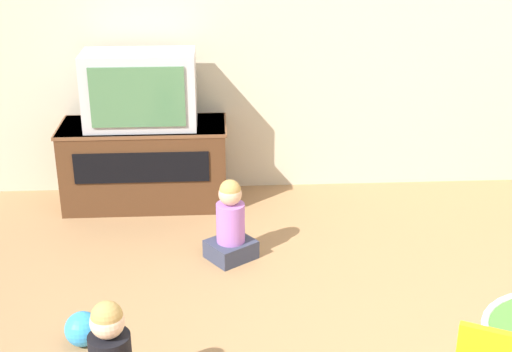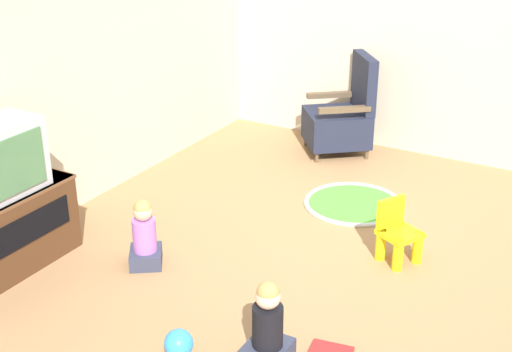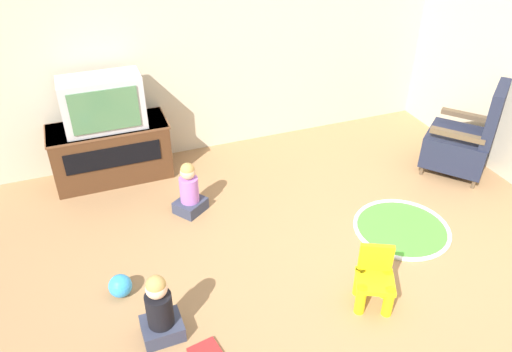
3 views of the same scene
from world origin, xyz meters
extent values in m
plane|color=#9E754C|center=(0.00, 0.00, 0.00)|extent=(30.00, 30.00, 0.00)
cube|color=beige|center=(-0.25, 2.47, 1.35)|extent=(5.50, 0.12, 2.71)
cube|color=#4C2D19|center=(-1.30, 2.15, 0.29)|extent=(1.11, 0.47, 0.58)
cube|color=brown|center=(-1.30, 2.15, 0.57)|extent=(1.14, 0.48, 0.02)
cube|color=black|center=(-1.30, 1.92, 0.36)|extent=(0.89, 0.01, 0.21)
cube|color=#B7B7BC|center=(-1.30, 2.13, 0.83)|extent=(0.74, 0.35, 0.51)
cube|color=#47754C|center=(-1.30, 1.94, 0.83)|extent=(0.61, 0.02, 0.39)
cylinder|color=brown|center=(2.00, 1.38, 0.05)|extent=(0.04, 0.04, 0.10)
cylinder|color=brown|center=(1.64, 1.08, 0.05)|extent=(0.04, 0.04, 0.10)
cylinder|color=brown|center=(2.32, 0.98, 0.05)|extent=(0.04, 0.04, 0.10)
cylinder|color=brown|center=(1.96, 0.69, 0.05)|extent=(0.04, 0.04, 0.10)
cube|color=#1E2338|center=(1.98, 1.03, 0.26)|extent=(0.80, 0.81, 0.33)
cube|color=#1E2338|center=(2.15, 0.83, 0.71)|extent=(0.47, 0.41, 0.56)
cube|color=brown|center=(2.17, 1.18, 0.53)|extent=(0.38, 0.44, 0.05)
cube|color=brown|center=(1.80, 0.88, 0.53)|extent=(0.38, 0.44, 0.05)
cylinder|color=yellow|center=(0.10, -0.29, 0.12)|extent=(0.08, 0.08, 0.24)
cylinder|color=yellow|center=(0.27, -0.38, 0.12)|extent=(0.08, 0.08, 0.24)
cylinder|color=yellow|center=(0.18, -0.13, 0.12)|extent=(0.08, 0.08, 0.24)
cylinder|color=yellow|center=(0.35, -0.21, 0.12)|extent=(0.08, 0.08, 0.24)
cube|color=yellow|center=(0.23, -0.25, 0.22)|extent=(0.36, 0.35, 0.04)
cube|color=yellow|center=(0.28, -0.15, 0.35)|extent=(0.23, 0.14, 0.22)
cylinder|color=green|center=(0.93, 0.40, 0.01)|extent=(0.84, 0.84, 0.01)
torus|color=silver|center=(0.93, 0.40, 0.01)|extent=(0.85, 0.85, 0.04)
cube|color=#33384C|center=(-1.27, 0.01, 0.06)|extent=(0.28, 0.24, 0.12)
cylinder|color=black|center=(-1.27, 0.01, 0.25)|extent=(0.18, 0.18, 0.26)
sphere|color=beige|center=(-1.27, 0.01, 0.44)|extent=(0.15, 0.15, 0.15)
sphere|color=tan|center=(-1.27, 0.01, 0.47)|extent=(0.13, 0.13, 0.13)
cube|color=#33384C|center=(-0.73, 1.32, 0.06)|extent=(0.34, 0.34, 0.11)
cylinder|color=#A566BF|center=(-0.73, 1.32, 0.24)|extent=(0.17, 0.17, 0.24)
sphere|color=#D8AD8C|center=(-0.73, 1.32, 0.42)|extent=(0.14, 0.14, 0.14)
sphere|color=tan|center=(-0.73, 1.32, 0.45)|extent=(0.13, 0.13, 0.13)
sphere|color=#3399E5|center=(-1.48, 0.49, 0.09)|extent=(0.17, 0.17, 0.17)
camera|label=1|loc=(-0.80, -2.48, 2.12)|focal=50.00mm
camera|label=2|loc=(-4.23, -1.61, 2.65)|focal=50.00mm
camera|label=3|loc=(-1.48, -2.34, 2.80)|focal=35.00mm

